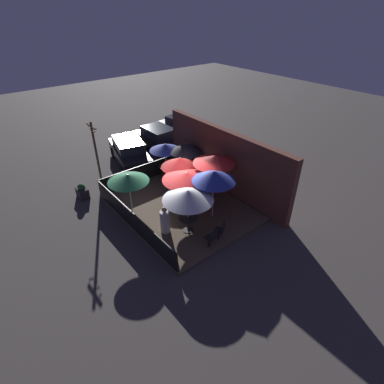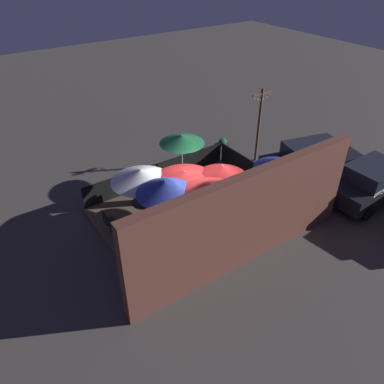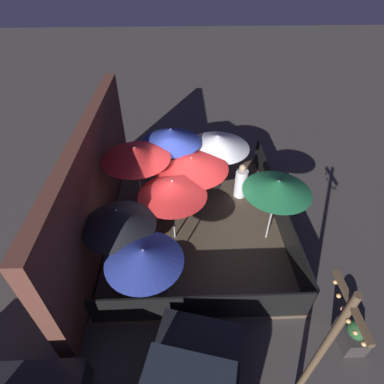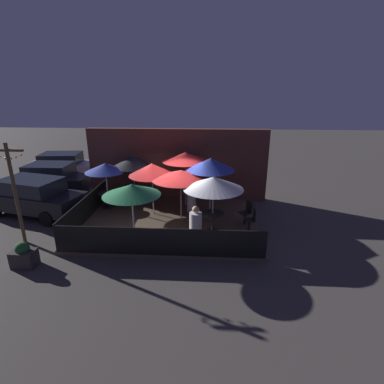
% 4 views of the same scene
% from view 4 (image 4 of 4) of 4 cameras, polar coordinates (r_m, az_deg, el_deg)
% --- Properties ---
extents(ground_plane, '(60.00, 60.00, 0.00)m').
position_cam_4_polar(ground_plane, '(12.38, -4.13, -5.91)').
color(ground_plane, '#423D3A').
extents(patio_deck, '(7.00, 5.46, 0.12)m').
position_cam_4_polar(patio_deck, '(12.35, -4.14, -5.66)').
color(patio_deck, brown).
rests_on(patio_deck, ground_plane).
extents(building_wall, '(8.60, 0.36, 3.45)m').
position_cam_4_polar(building_wall, '(14.58, -2.78, 5.22)').
color(building_wall, brown).
rests_on(building_wall, ground_plane).
extents(fence_front, '(6.80, 0.05, 0.95)m').
position_cam_4_polar(fence_front, '(9.74, -6.29, -9.42)').
color(fence_front, black).
rests_on(fence_front, patio_deck).
extents(fence_side_left, '(0.05, 5.26, 0.95)m').
position_cam_4_polar(fence_side_left, '(13.04, -19.43, -2.83)').
color(fence_side_left, black).
rests_on(fence_side_left, patio_deck).
extents(patio_umbrella_0, '(1.76, 1.76, 2.05)m').
position_cam_4_polar(patio_umbrella_0, '(13.56, -16.20, 4.48)').
color(patio_umbrella_0, '#B2B2B7').
rests_on(patio_umbrella_0, patio_deck).
extents(patio_umbrella_1, '(2.20, 2.20, 2.13)m').
position_cam_4_polar(patio_umbrella_1, '(10.77, 4.09, 1.72)').
color(patio_umbrella_1, '#B2B2B7').
rests_on(patio_umbrella_1, patio_deck).
extents(patio_umbrella_2, '(1.83, 1.83, 2.25)m').
position_cam_4_polar(patio_umbrella_2, '(13.87, -11.25, 5.79)').
color(patio_umbrella_2, '#B2B2B7').
rests_on(patio_umbrella_2, patio_deck).
extents(patio_umbrella_3, '(1.88, 1.88, 2.22)m').
position_cam_4_polar(patio_umbrella_3, '(9.77, -11.46, 0.38)').
color(patio_umbrella_3, '#B2B2B7').
rests_on(patio_umbrella_3, patio_deck).
extents(patio_umbrella_4, '(1.92, 1.92, 2.21)m').
position_cam_4_polar(patio_umbrella_4, '(12.41, -7.65, 4.26)').
color(patio_umbrella_4, '#B2B2B7').
rests_on(patio_umbrella_4, patio_deck).
extents(patio_umbrella_5, '(2.08, 2.08, 2.47)m').
position_cam_4_polar(patio_umbrella_5, '(13.21, -1.25, 6.71)').
color(patio_umbrella_5, '#B2B2B7').
rests_on(patio_umbrella_5, patio_deck).
extents(patio_umbrella_6, '(1.98, 1.98, 2.46)m').
position_cam_4_polar(patio_umbrella_6, '(12.18, 3.58, 5.32)').
color(patio_umbrella_6, '#B2B2B7').
rests_on(patio_umbrella_6, patio_deck).
extents(patio_umbrella_7, '(2.29, 2.29, 2.10)m').
position_cam_4_polar(patio_umbrella_7, '(11.70, -2.19, 3.29)').
color(patio_umbrella_7, '#B2B2B7').
rests_on(patio_umbrella_7, patio_deck).
extents(dining_table_0, '(0.96, 0.96, 0.71)m').
position_cam_4_polar(dining_table_0, '(13.93, -15.71, -0.64)').
color(dining_table_0, black).
rests_on(dining_table_0, patio_deck).
extents(dining_table_1, '(0.86, 0.86, 0.73)m').
position_cam_4_polar(dining_table_1, '(11.23, 3.93, -4.73)').
color(dining_table_1, black).
rests_on(dining_table_1, patio_deck).
extents(dining_table_2, '(0.78, 0.78, 0.78)m').
position_cam_4_polar(dining_table_2, '(14.25, -10.89, 0.36)').
color(dining_table_2, black).
rests_on(dining_table_2, patio_deck).
extents(patio_chair_0, '(0.54, 0.54, 0.95)m').
position_cam_4_polar(patio_chair_0, '(11.98, 10.35, -3.73)').
color(patio_chair_0, black).
rests_on(patio_chair_0, patio_deck).
extents(patio_chair_1, '(0.41, 0.41, 0.92)m').
position_cam_4_polar(patio_chair_1, '(11.42, 11.19, -5.07)').
color(patio_chair_1, black).
rests_on(patio_chair_1, patio_deck).
extents(patron_0, '(0.51, 0.51, 1.33)m').
position_cam_4_polar(patron_0, '(10.48, 0.69, -6.45)').
color(patron_0, silver).
rests_on(patron_0, patio_deck).
extents(patron_1, '(0.53, 0.53, 1.32)m').
position_cam_4_polar(patron_1, '(12.93, -0.10, -1.32)').
color(patron_1, silver).
rests_on(patron_1, patio_deck).
extents(planter_box, '(0.70, 0.49, 0.81)m').
position_cam_4_polar(planter_box, '(10.75, -29.40, -10.54)').
color(planter_box, '#332D2D').
rests_on(planter_box, ground_plane).
extents(light_post, '(1.10, 0.12, 3.59)m').
position_cam_4_polar(light_post, '(11.74, -30.72, 0.49)').
color(light_post, brown).
rests_on(light_post, ground_plane).
extents(parked_car_0, '(4.70, 2.74, 1.62)m').
position_cam_4_polar(parked_car_0, '(14.58, -28.05, -0.69)').
color(parked_car_0, black).
rests_on(parked_car_0, ground_plane).
extents(parked_car_1, '(3.90, 1.82, 1.62)m').
position_cam_4_polar(parked_car_1, '(16.99, -25.29, 2.31)').
color(parked_car_1, black).
rests_on(parked_car_1, ground_plane).
extents(parked_car_2, '(4.13, 2.10, 1.62)m').
position_cam_4_polar(parked_car_2, '(19.51, -23.50, 4.56)').
color(parked_car_2, silver).
rests_on(parked_car_2, ground_plane).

